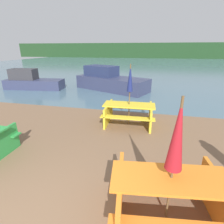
# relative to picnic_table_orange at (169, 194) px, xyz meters

# --- Properties ---
(water) EXTENTS (60.00, 50.00, 0.00)m
(water) POSITION_rel_picnic_table_orange_xyz_m (-2.10, 29.90, -0.48)
(water) COLOR slate
(water) RESTS_ON ground_plane
(far_treeline) EXTENTS (80.00, 1.60, 4.00)m
(far_treeline) POSITION_rel_picnic_table_orange_xyz_m (-2.10, 49.90, 1.52)
(far_treeline) COLOR #1E3D1E
(far_treeline) RESTS_ON water
(picnic_table_orange) EXTENTS (1.98, 1.60, 0.79)m
(picnic_table_orange) POSITION_rel_picnic_table_orange_xyz_m (0.00, 0.00, 0.00)
(picnic_table_orange) COLOR orange
(picnic_table_orange) RESTS_ON ground_plane
(picnic_table_yellow) EXTENTS (1.85, 1.43, 0.75)m
(picnic_table_yellow) POSITION_rel_picnic_table_orange_xyz_m (-1.10, 3.64, -0.02)
(picnic_table_yellow) COLOR yellow
(picnic_table_yellow) RESTS_ON ground_plane
(umbrella_crimson) EXTENTS (0.25, 0.25, 2.06)m
(umbrella_crimson) POSITION_rel_picnic_table_orange_xyz_m (0.00, 0.00, 1.02)
(umbrella_crimson) COLOR brown
(umbrella_crimson) RESTS_ON ground_plane
(umbrella_navy) EXTENTS (0.21, 0.21, 2.15)m
(umbrella_navy) POSITION_rel_picnic_table_orange_xyz_m (-1.10, 3.64, 1.17)
(umbrella_navy) COLOR brown
(umbrella_navy) RESTS_ON ground_plane
(boat) EXTENTS (5.17, 3.56, 1.52)m
(boat) POSITION_rel_picnic_table_orange_xyz_m (-3.10, 9.04, 0.10)
(boat) COLOR #333856
(boat) RESTS_ON water
(boat_second) EXTENTS (3.97, 1.66, 1.33)m
(boat_second) POSITION_rel_picnic_table_orange_xyz_m (-8.32, 8.09, 0.01)
(boat_second) COLOR #333856
(boat_second) RESTS_ON water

